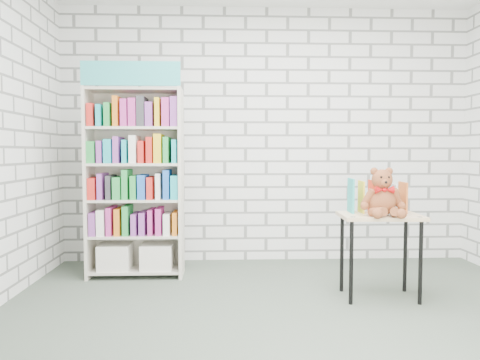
{
  "coord_description": "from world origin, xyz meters",
  "views": [
    {
      "loc": [
        -0.51,
        -3.21,
        1.22
      ],
      "look_at": [
        -0.34,
        0.95,
        0.97
      ],
      "focal_mm": 35.0,
      "sensor_mm": 36.0,
      "label": 1
    }
  ],
  "objects": [
    {
      "name": "table_books",
      "position": [
        0.81,
        0.69,
        0.84
      ],
      "size": [
        0.46,
        0.22,
        0.27
      ],
      "color": "teal",
      "rests_on": "display_table"
    },
    {
      "name": "room_shell",
      "position": [
        0.0,
        0.0,
        1.78
      ],
      "size": [
        4.52,
        4.02,
        2.81
      ],
      "color": "silver",
      "rests_on": "ground"
    },
    {
      "name": "display_table",
      "position": [
        0.81,
        0.58,
        0.6
      ],
      "size": [
        0.67,
        0.48,
        0.7
      ],
      "color": "tan",
      "rests_on": "ground"
    },
    {
      "name": "bookshelf",
      "position": [
        -1.34,
        1.36,
        0.93
      ],
      "size": [
        0.91,
        0.36,
        2.05
      ],
      "color": "beige",
      "rests_on": "ground"
    },
    {
      "name": "teddy_bear",
      "position": [
        0.79,
        0.48,
        0.86
      ],
      "size": [
        0.36,
        0.33,
        0.39
      ],
      "color": "brown",
      "rests_on": "display_table"
    },
    {
      "name": "ground",
      "position": [
        0.0,
        0.0,
        0.0
      ],
      "size": [
        4.5,
        4.5,
        0.0
      ],
      "primitive_type": "plane",
      "color": "#414C40",
      "rests_on": "ground"
    }
  ]
}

